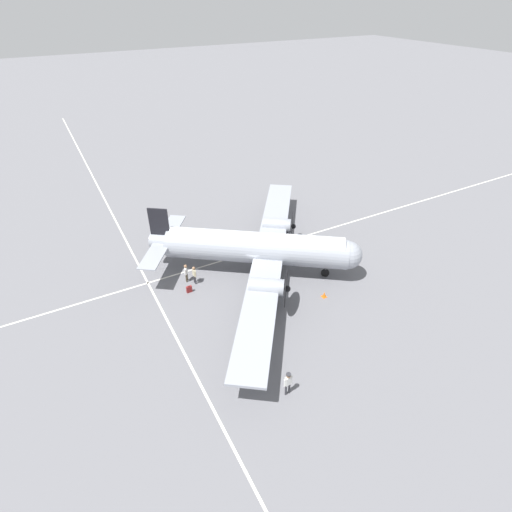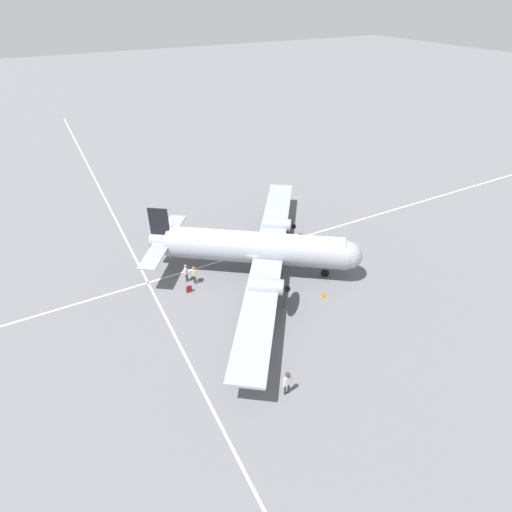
% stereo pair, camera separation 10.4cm
% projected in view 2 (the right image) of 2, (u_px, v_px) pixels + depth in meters
% --- Properties ---
extents(ground_plane, '(300.00, 300.00, 0.00)m').
position_uv_depth(ground_plane, '(256.00, 271.00, 34.77)').
color(ground_plane, slate).
extents(apron_line_eastwest, '(120.00, 0.16, 0.01)m').
position_uv_depth(apron_line_eastwest, '(241.00, 255.00, 36.85)').
color(apron_line_eastwest, silver).
rests_on(apron_line_eastwest, ground_plane).
extents(apron_line_northsouth, '(0.16, 120.00, 0.01)m').
position_uv_depth(apron_line_northsouth, '(158.00, 302.00, 31.32)').
color(apron_line_northsouth, silver).
rests_on(apron_line_northsouth, ground_plane).
extents(airliner_main, '(19.52, 23.66, 5.56)m').
position_uv_depth(airliner_main, '(261.00, 248.00, 33.36)').
color(airliner_main, '#9399A3').
rests_on(airliner_main, ground_plane).
extents(crew_foreground, '(0.61, 0.31, 1.79)m').
position_uv_depth(crew_foreground, '(287.00, 381.00, 23.70)').
color(crew_foreground, '#2D2D33').
rests_on(crew_foreground, ground_plane).
extents(passenger_boarding, '(0.37, 0.48, 1.67)m').
position_uv_depth(passenger_boarding, '(186.00, 271.00, 33.05)').
color(passenger_boarding, '#473D2D').
rests_on(passenger_boarding, ground_plane).
extents(ramp_agent, '(0.27, 0.57, 1.66)m').
position_uv_depth(ramp_agent, '(194.00, 273.00, 32.82)').
color(ramp_agent, '#2D2D33').
rests_on(ramp_agent, ground_plane).
extents(suitcase_near_door, '(0.46, 0.19, 0.62)m').
position_uv_depth(suitcase_near_door, '(189.00, 289.00, 32.25)').
color(suitcase_near_door, maroon).
rests_on(suitcase_near_door, ground_plane).
extents(traffic_cone, '(0.38, 0.38, 0.49)m').
position_uv_depth(traffic_cone, '(324.00, 295.00, 31.75)').
color(traffic_cone, orange).
rests_on(traffic_cone, ground_plane).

